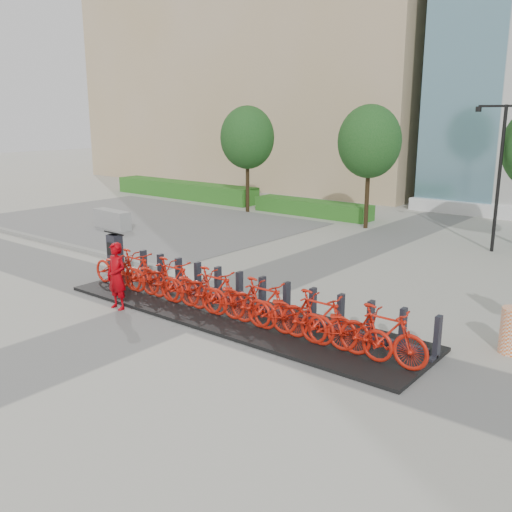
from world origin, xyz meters
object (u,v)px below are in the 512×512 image
Objects in this scene: bike_0 at (118,268)px; kiosk at (115,256)px; worker_red at (117,276)px; jersey_barrier at (112,219)px.

kiosk is (-0.67, 0.43, 0.17)m from bike_0.
worker_red reaches higher than kiosk.
kiosk reaches higher than jersey_barrier.
bike_0 is at bearing 140.48° from worker_red.
worker_red is 0.83× the size of jersey_barrier.
worker_red is at bearing -32.74° from jersey_barrier.
jersey_barrier is (-7.16, 5.24, -0.20)m from bike_0.
worker_red reaches higher than jersey_barrier.
bike_0 is 0.82m from kiosk.
bike_0 is 1.15× the size of worker_red.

